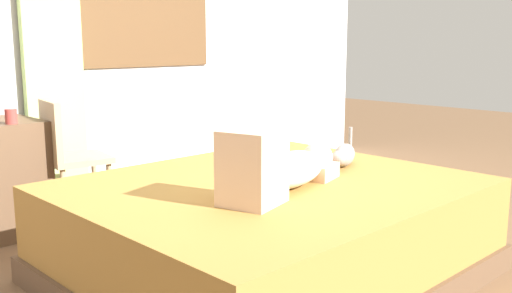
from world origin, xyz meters
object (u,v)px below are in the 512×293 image
at_px(cat, 344,155).
at_px(chair_by_desk, 67,153).
at_px(person_lying, 281,167).
at_px(cup, 11,116).
at_px(bed, 269,230).

distance_m(cat, chair_by_desk, 1.82).
xyz_separation_m(person_lying, cup, (-0.65, 1.66, 0.16)).
distance_m(person_lying, chair_by_desk, 1.70).
height_order(bed, cat, cat).
distance_m(cat, cup, 2.03).
distance_m(bed, cup, 1.75).
xyz_separation_m(bed, cat, (0.58, -0.04, 0.33)).
relative_size(bed, cup, 22.37).
xyz_separation_m(bed, person_lying, (-0.07, -0.15, 0.37)).
height_order(bed, chair_by_desk, chair_by_desk).
xyz_separation_m(bed, cup, (-0.72, 1.51, 0.53)).
bearing_deg(chair_by_desk, person_lying, -79.77).
xyz_separation_m(person_lying, chair_by_desk, (-0.30, 1.67, -0.12)).
bearing_deg(cat, chair_by_desk, 121.64).
xyz_separation_m(person_lying, cat, (0.65, 0.12, -0.05)).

